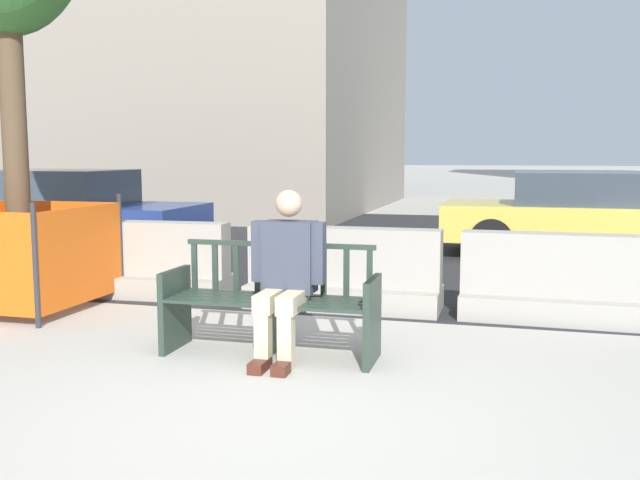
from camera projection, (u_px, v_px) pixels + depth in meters
ground_plane at (268, 417)px, 4.33m from camera, size 200.00×200.00×0.00m
street_asphalt at (431, 244)px, 12.66m from camera, size 120.00×12.00×0.01m
street_bench at (271, 306)px, 5.63m from camera, size 1.69×0.54×0.88m
seated_person at (286, 271)px, 5.51m from camera, size 0.58×0.72×1.31m
jersey_barrier_centre at (344, 276)px, 7.37m from camera, size 2.00×0.68×0.84m
jersey_barrier_left at (143, 266)px, 8.03m from camera, size 2.03×0.77×0.84m
jersey_barrier_right at (568, 286)px, 6.78m from camera, size 2.02×0.73×0.84m
construction_fence at (21, 252)px, 7.37m from camera, size 1.51×1.51×1.15m
car_taxi_near at (580, 214)px, 11.02m from camera, size 4.06×1.95×1.32m
car_sedan_mid at (63, 213)px, 11.11m from camera, size 4.23×1.98×1.35m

